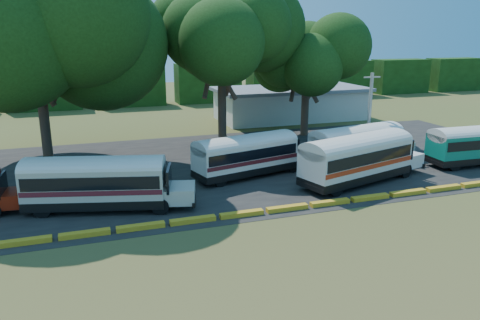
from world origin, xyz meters
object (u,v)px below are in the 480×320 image
object	(u,v)px
bus_cream_west	(99,180)
tree_west	(33,23)
bus_white_red	(359,156)
bus_teal	(479,143)

from	to	relation	value
bus_cream_west	tree_west	size ratio (longest dim) A/B	0.64
bus_cream_west	bus_white_red	xyz separation A→B (m)	(18.09, -0.52, 0.13)
bus_cream_west	bus_white_red	size ratio (longest dim) A/B	0.94
bus_teal	bus_white_red	bearing A→B (deg)	-172.46
bus_teal	tree_west	size ratio (longest dim) A/B	0.60
tree_west	bus_white_red	bearing A→B (deg)	-29.53
bus_cream_west	tree_west	bearing A→B (deg)	121.86
bus_cream_west	tree_west	xyz separation A→B (m)	(-3.62, 11.78, 9.50)
bus_white_red	bus_teal	distance (m)	12.25
bus_white_red	tree_west	bearing A→B (deg)	134.36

